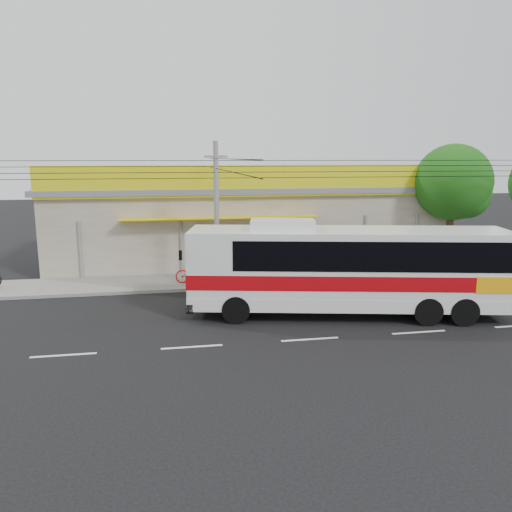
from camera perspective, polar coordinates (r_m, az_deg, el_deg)
The scene contains 8 objects.
ground at distance 19.59m, azimuth 4.13°, elevation -6.94°, with size 120.00×120.00×0.00m, color black.
sidewalk at distance 25.21m, azimuth 0.81°, elevation -2.60°, with size 30.00×3.20×0.15m, color slate.
lane_markings at distance 17.32m, azimuth 6.18°, elevation -9.46°, with size 50.00×0.12×0.01m, color silver, non-canonical shape.
storefront_building at distance 30.18m, azimuth -1.17°, elevation 3.99°, with size 22.60×9.20×5.70m.
coach_bus at distance 19.62m, azimuth 10.97°, elevation -1.02°, with size 12.45×5.02×3.75m.
motorbike_red at distance 24.14m, azimuth -6.89°, elevation -1.87°, with size 0.68×1.95×1.03m, color #990D0B.
utility_pole at distance 22.35m, azimuth -4.61°, elevation 9.95°, with size 34.00×14.00×6.81m.
tree_near at distance 29.34m, azimuth 21.85°, elevation 7.54°, with size 4.12×4.12×6.83m.
Camera 1 is at (-4.62, -18.04, 6.10)m, focal length 35.00 mm.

